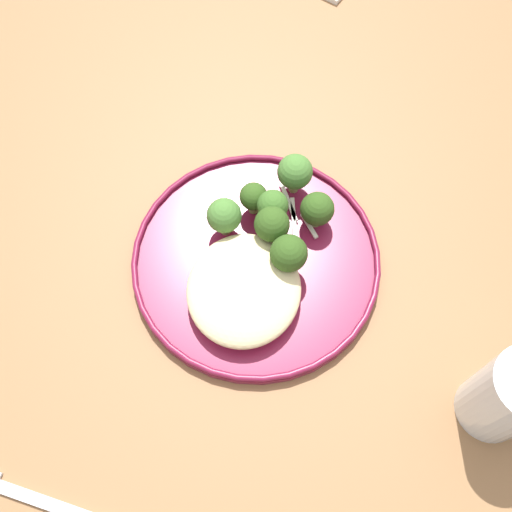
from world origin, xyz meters
TOP-DOWN VIEW (x-y plane):
  - ground at (0.00, 0.00)m, footprint 6.00×6.00m
  - wooden_dining_table at (0.00, 0.00)m, footprint 1.40×1.00m
  - dinner_plate at (-0.06, -0.04)m, footprint 0.29×0.29m
  - noodle_bed at (-0.11, -0.03)m, footprint 0.14×0.13m
  - seared_scallop_rear_pale at (-0.14, -0.02)m, footprint 0.03×0.03m
  - seared_scallop_on_noodles at (-0.07, -0.01)m, footprint 0.03×0.03m
  - seared_scallop_tiny_bay at (-0.06, -0.03)m, footprint 0.02×0.02m
  - seared_scallop_large_seared at (-0.07, -0.07)m, footprint 0.02×0.02m
  - seared_scallop_tilted_round at (-0.11, -0.04)m, footprint 0.03×0.03m
  - broccoli_floret_small_sprig at (0.00, -0.10)m, footprint 0.04×0.04m
  - broccoli_floret_left_leaning at (0.04, -0.07)m, footprint 0.04×0.04m
  - broccoli_floret_rear_charred at (-0.01, -0.05)m, footprint 0.04×0.04m
  - broccoli_floret_beside_noodles at (-0.03, -0.06)m, footprint 0.04×0.04m
  - broccoli_floret_split_head at (-0.03, -0.00)m, footprint 0.04×0.04m
  - broccoli_floret_right_tilted at (0.01, -0.03)m, footprint 0.03×0.03m
  - broccoli_floret_near_rim at (-0.07, -0.08)m, footprint 0.04×0.04m
  - onion_sliver_short_strip at (-0.01, -0.10)m, footprint 0.03×0.02m
  - onion_sliver_long_sliver at (0.00, -0.08)m, footprint 0.05×0.01m
  - onion_sliver_pale_crescent at (0.02, -0.07)m, footprint 0.05×0.03m
  - onion_sliver_curled_piece at (-0.00, 0.01)m, footprint 0.04×0.01m
  - water_glass at (-0.19, -0.31)m, footprint 0.07×0.07m
  - dinner_fork at (-0.35, 0.13)m, footprint 0.05×0.19m

SIDE VIEW (x-z plane):
  - ground at x=0.00m, z-range 0.00..0.00m
  - wooden_dining_table at x=0.00m, z-range 0.29..1.03m
  - dinner_fork at x=-0.35m, z-range 0.74..0.74m
  - dinner_plate at x=-0.06m, z-range 0.74..0.76m
  - onion_sliver_short_strip at x=-0.01m, z-range 0.75..0.76m
  - onion_sliver_long_sliver at x=0.00m, z-range 0.75..0.76m
  - onion_sliver_pale_crescent at x=0.02m, z-range 0.75..0.76m
  - onion_sliver_curled_piece at x=0.00m, z-range 0.75..0.76m
  - seared_scallop_tiny_bay at x=-0.06m, z-range 0.75..0.77m
  - seared_scallop_large_seared at x=-0.07m, z-range 0.75..0.77m
  - seared_scallop_rear_pale at x=-0.14m, z-range 0.75..0.77m
  - seared_scallop_on_noodles at x=-0.07m, z-range 0.75..0.77m
  - seared_scallop_tilted_round at x=-0.11m, z-range 0.75..0.77m
  - noodle_bed at x=-0.11m, z-range 0.75..0.79m
  - broccoli_floret_small_sprig at x=0.00m, z-range 0.75..0.80m
  - broccoli_floret_right_tilted at x=0.01m, z-range 0.76..0.80m
  - broccoli_floret_split_head at x=-0.03m, z-range 0.76..0.81m
  - broccoli_floret_rear_charred at x=-0.01m, z-range 0.76..0.81m
  - broccoli_floret_left_leaning at x=0.04m, z-range 0.76..0.82m
  - broccoli_floret_near_rim at x=-0.07m, z-range 0.76..0.82m
  - water_glass at x=-0.19m, z-range 0.73..0.85m
  - broccoli_floret_beside_noodles at x=-0.03m, z-range 0.76..0.82m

